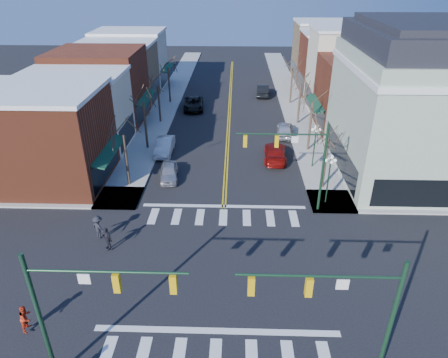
# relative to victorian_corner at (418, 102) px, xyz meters

# --- Properties ---
(ground) EXTENTS (160.00, 160.00, 0.00)m
(ground) POSITION_rel_victorian_corner_xyz_m (-16.50, -14.50, -6.66)
(ground) COLOR black
(ground) RESTS_ON ground
(sidewalk_left) EXTENTS (3.50, 70.00, 0.15)m
(sidewalk_left) POSITION_rel_victorian_corner_xyz_m (-25.25, 5.50, -6.58)
(sidewalk_left) COLOR #9E9B93
(sidewalk_left) RESTS_ON ground
(sidewalk_right) EXTENTS (3.50, 70.00, 0.15)m
(sidewalk_right) POSITION_rel_victorian_corner_xyz_m (-7.75, 5.50, -6.58)
(sidewalk_right) COLOR #9E9B93
(sidewalk_right) RESTS_ON ground
(bldg_left_brick_a) EXTENTS (10.00, 8.50, 8.00)m
(bldg_left_brick_a) POSITION_rel_victorian_corner_xyz_m (-32.00, -2.75, -2.66)
(bldg_left_brick_a) COLOR maroon
(bldg_left_brick_a) RESTS_ON ground
(bldg_left_stucco_a) EXTENTS (10.00, 7.00, 7.50)m
(bldg_left_stucco_a) POSITION_rel_victorian_corner_xyz_m (-32.00, 5.00, -2.91)
(bldg_left_stucco_a) COLOR beige
(bldg_left_stucco_a) RESTS_ON ground
(bldg_left_brick_b) EXTENTS (10.00, 9.00, 8.50)m
(bldg_left_brick_b) POSITION_rel_victorian_corner_xyz_m (-32.00, 13.00, -2.41)
(bldg_left_brick_b) COLOR maroon
(bldg_left_brick_b) RESTS_ON ground
(bldg_left_tan) EXTENTS (10.00, 7.50, 7.80)m
(bldg_left_tan) POSITION_rel_victorian_corner_xyz_m (-32.00, 21.25, -2.76)
(bldg_left_tan) COLOR #9A7D55
(bldg_left_tan) RESTS_ON ground
(bldg_left_stucco_b) EXTENTS (10.00, 8.00, 8.20)m
(bldg_left_stucco_b) POSITION_rel_victorian_corner_xyz_m (-32.00, 29.00, -2.56)
(bldg_left_stucco_b) COLOR beige
(bldg_left_stucco_b) RESTS_ON ground
(bldg_right_brick_a) EXTENTS (10.00, 8.50, 8.00)m
(bldg_right_brick_a) POSITION_rel_victorian_corner_xyz_m (-1.00, 11.25, -2.66)
(bldg_right_brick_a) COLOR maroon
(bldg_right_brick_a) RESTS_ON ground
(bldg_right_stucco) EXTENTS (10.00, 7.00, 10.00)m
(bldg_right_stucco) POSITION_rel_victorian_corner_xyz_m (-1.00, 19.00, -1.66)
(bldg_right_stucco) COLOR beige
(bldg_right_stucco) RESTS_ON ground
(bldg_right_brick_b) EXTENTS (10.00, 8.00, 8.50)m
(bldg_right_brick_b) POSITION_rel_victorian_corner_xyz_m (-1.00, 26.50, -2.41)
(bldg_right_brick_b) COLOR maroon
(bldg_right_brick_b) RESTS_ON ground
(bldg_right_tan) EXTENTS (10.00, 8.00, 9.00)m
(bldg_right_tan) POSITION_rel_victorian_corner_xyz_m (-1.00, 34.50, -2.16)
(bldg_right_tan) COLOR #9A7D55
(bldg_right_tan) RESTS_ON ground
(victorian_corner) EXTENTS (12.25, 14.25, 13.30)m
(victorian_corner) POSITION_rel_victorian_corner_xyz_m (0.00, 0.00, 0.00)
(victorian_corner) COLOR #A0AE97
(victorian_corner) RESTS_ON ground
(traffic_mast_near_left) EXTENTS (6.60, 0.28, 7.20)m
(traffic_mast_near_left) POSITION_rel_victorian_corner_xyz_m (-22.05, -21.90, -1.95)
(traffic_mast_near_left) COLOR #14331E
(traffic_mast_near_left) RESTS_ON ground
(traffic_mast_near_right) EXTENTS (6.60, 0.28, 7.20)m
(traffic_mast_near_right) POSITION_rel_victorian_corner_xyz_m (-10.95, -21.90, -1.95)
(traffic_mast_near_right) COLOR #14331E
(traffic_mast_near_right) RESTS_ON ground
(traffic_mast_far_right) EXTENTS (6.60, 0.28, 7.20)m
(traffic_mast_far_right) POSITION_rel_victorian_corner_xyz_m (-10.95, -7.10, -1.95)
(traffic_mast_far_right) COLOR #14331E
(traffic_mast_far_right) RESTS_ON ground
(lamppost_corner) EXTENTS (0.36, 0.36, 4.33)m
(lamppost_corner) POSITION_rel_victorian_corner_xyz_m (-8.30, -6.00, -3.70)
(lamppost_corner) COLOR #14331E
(lamppost_corner) RESTS_ON ground
(lamppost_midblock) EXTENTS (0.36, 0.36, 4.33)m
(lamppost_midblock) POSITION_rel_victorian_corner_xyz_m (-8.30, 0.50, -3.70)
(lamppost_midblock) COLOR #14331E
(lamppost_midblock) RESTS_ON ground
(tree_left_a) EXTENTS (0.24, 0.24, 4.76)m
(tree_left_a) POSITION_rel_victorian_corner_xyz_m (-24.90, -3.50, -4.28)
(tree_left_a) COLOR #382B21
(tree_left_a) RESTS_ON ground
(tree_left_b) EXTENTS (0.24, 0.24, 5.04)m
(tree_left_b) POSITION_rel_victorian_corner_xyz_m (-24.90, 4.50, -4.14)
(tree_left_b) COLOR #382B21
(tree_left_b) RESTS_ON ground
(tree_left_c) EXTENTS (0.24, 0.24, 4.55)m
(tree_left_c) POSITION_rel_victorian_corner_xyz_m (-24.90, 12.50, -4.38)
(tree_left_c) COLOR #382B21
(tree_left_c) RESTS_ON ground
(tree_left_d) EXTENTS (0.24, 0.24, 4.90)m
(tree_left_d) POSITION_rel_victorian_corner_xyz_m (-24.90, 20.50, -4.21)
(tree_left_d) COLOR #382B21
(tree_left_d) RESTS_ON ground
(tree_right_a) EXTENTS (0.24, 0.24, 4.62)m
(tree_right_a) POSITION_rel_victorian_corner_xyz_m (-8.10, -3.50, -4.35)
(tree_right_a) COLOR #382B21
(tree_right_a) RESTS_ON ground
(tree_right_b) EXTENTS (0.24, 0.24, 5.18)m
(tree_right_b) POSITION_rel_victorian_corner_xyz_m (-8.10, 4.50, -4.07)
(tree_right_b) COLOR #382B21
(tree_right_b) RESTS_ON ground
(tree_right_c) EXTENTS (0.24, 0.24, 4.83)m
(tree_right_c) POSITION_rel_victorian_corner_xyz_m (-8.10, 12.50, -4.24)
(tree_right_c) COLOR #382B21
(tree_right_c) RESTS_ON ground
(tree_right_d) EXTENTS (0.24, 0.24, 4.97)m
(tree_right_d) POSITION_rel_victorian_corner_xyz_m (-8.10, 20.50, -4.17)
(tree_right_d) COLOR #382B21
(tree_right_d) RESTS_ON ground
(car_left_near) EXTENTS (2.03, 4.06, 1.33)m
(car_left_near) POSITION_rel_victorian_corner_xyz_m (-21.59, -2.13, -5.99)
(car_left_near) COLOR #B1B1B5
(car_left_near) RESTS_ON ground
(car_left_mid) EXTENTS (1.62, 4.61, 1.52)m
(car_left_mid) POSITION_rel_victorian_corner_xyz_m (-22.90, 3.45, -5.90)
(car_left_mid) COLOR silver
(car_left_mid) RESTS_ON ground
(car_left_far) EXTENTS (2.92, 5.67, 1.53)m
(car_left_far) POSITION_rel_victorian_corner_xyz_m (-21.30, 17.73, -5.89)
(car_left_far) COLOR black
(car_left_far) RESTS_ON ground
(car_right_near) EXTENTS (2.50, 5.40, 1.53)m
(car_right_near) POSITION_rel_victorian_corner_xyz_m (-11.70, 2.20, -5.89)
(car_right_near) COLOR maroon
(car_right_near) RESTS_ON ground
(car_right_mid) EXTENTS (2.37, 4.74, 1.55)m
(car_right_mid) POSITION_rel_victorian_corner_xyz_m (-10.10, 8.51, -5.88)
(car_right_mid) COLOR silver
(car_right_mid) RESTS_ON ground
(car_right_far) EXTENTS (2.07, 5.02, 1.62)m
(car_right_far) POSITION_rel_victorian_corner_xyz_m (-11.70, 24.29, -5.85)
(car_right_far) COLOR black
(car_right_far) RESTS_ON ground
(pedestrian_red_b) EXTENTS (0.63, 0.79, 1.55)m
(pedestrian_red_b) POSITION_rel_victorian_corner_xyz_m (-26.39, -19.36, -5.73)
(pedestrian_red_b) COLOR red
(pedestrian_red_b) RESTS_ON sidewalk_left
(pedestrian_dark_a) EXTENTS (1.01, 0.93, 1.66)m
(pedestrian_dark_a) POSITION_rel_victorian_corner_xyz_m (-24.13, -12.53, -5.68)
(pedestrian_dark_a) COLOR black
(pedestrian_dark_a) RESTS_ON sidewalk_left
(pedestrian_dark_b) EXTENTS (1.31, 1.17, 1.76)m
(pedestrian_dark_b) POSITION_rel_victorian_corner_xyz_m (-25.07, -11.34, -5.63)
(pedestrian_dark_b) COLOR black
(pedestrian_dark_b) RESTS_ON sidewalk_left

